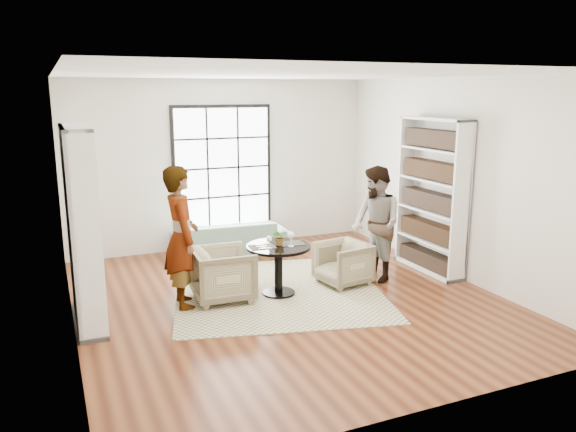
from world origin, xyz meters
name	(u,v)px	position (x,y,z in m)	size (l,w,h in m)	color
ground	(288,299)	(0.00, 0.00, 0.00)	(6.00, 6.00, 0.00)	brown
room_shell	(273,202)	(0.00, 0.54, 1.26)	(6.00, 6.01, 6.00)	silver
rug	(278,291)	(-0.01, 0.34, 0.01)	(2.86, 2.86, 0.01)	#C2B591
pedestal_table	(278,259)	(-0.05, 0.23, 0.52)	(0.89, 0.89, 0.71)	black
sofa	(230,237)	(-0.06, 2.45, 0.29)	(1.97, 0.77, 0.58)	slate
armchair_left	(223,274)	(-0.82, 0.34, 0.36)	(0.78, 0.80, 0.73)	tan
armchair_right	(343,263)	(0.98, 0.25, 0.32)	(0.68, 0.70, 0.63)	tan
person_left	(181,237)	(-1.37, 0.34, 0.94)	(0.68, 0.45, 1.87)	gray
person_right	(376,224)	(1.53, 0.25, 0.86)	(0.84, 0.65, 1.72)	gray
placemat_left	(262,247)	(-0.29, 0.24, 0.72)	(0.34, 0.26, 0.01)	black
placemat_right	(291,243)	(0.15, 0.23, 0.72)	(0.34, 0.26, 0.01)	black
cutlery_left	(262,246)	(-0.29, 0.24, 0.72)	(0.14, 0.22, 0.01)	silver
cutlery_right	(291,243)	(0.15, 0.23, 0.72)	(0.14, 0.22, 0.01)	silver
wine_glass_left	(269,240)	(-0.22, 0.13, 0.84)	(0.08, 0.08, 0.17)	silver
wine_glass_right	(291,236)	(0.08, 0.11, 0.87)	(0.10, 0.10, 0.21)	silver
flower_centerpiece	(280,237)	(-0.02, 0.24, 0.83)	(0.21, 0.18, 0.23)	gray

